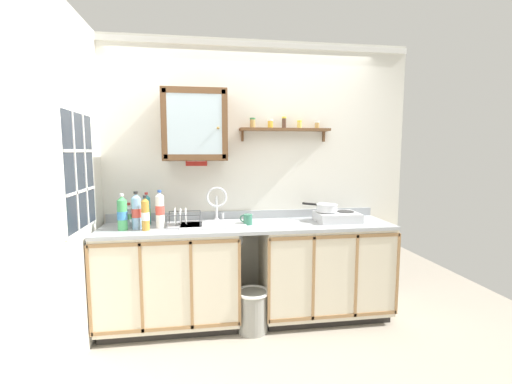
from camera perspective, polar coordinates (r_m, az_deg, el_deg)
floor at (r=3.11m, az=-0.06°, el=-23.78°), size 5.64×5.64×0.00m
back_wall at (r=3.40m, az=-1.85°, el=2.35°), size 3.24×0.07×2.62m
side_wall_left at (r=2.59m, az=-30.04°, el=-0.10°), size 0.05×3.49×2.62m
lower_cabinet_run at (r=3.28m, az=-13.92°, el=-13.63°), size 1.21×0.58×0.89m
lower_cabinet_run_right at (r=3.44m, az=11.05°, el=-12.53°), size 1.19×0.58×0.89m
countertop at (r=3.16m, az=-1.17°, el=-5.61°), size 2.60×0.60×0.03m
backsplash at (r=3.41m, az=-1.76°, el=-3.74°), size 2.60×0.02×0.08m
sink at (r=3.17m, az=-6.91°, el=-5.78°), size 0.57×0.43×0.48m
hot_plate_stove at (r=3.38m, az=13.15°, el=-3.97°), size 0.39×0.31×0.09m
saucepan at (r=3.35m, az=11.49°, el=-2.49°), size 0.29×0.28×0.08m
bottle_detergent_teal_0 at (r=3.26m, az=-17.48°, el=-2.87°), size 0.07×0.07×0.29m
bottle_opaque_white_1 at (r=3.10m, az=-15.49°, el=-2.87°), size 0.08×0.08×0.33m
bottle_water_clear_2 at (r=3.23m, az=-20.10°, el=-3.71°), size 0.07×0.07×0.21m
bottle_water_blue_3 at (r=3.12m, az=-19.02°, el=-3.06°), size 0.08×0.08×0.32m
bottle_juice_amber_4 at (r=3.04m, az=-17.70°, el=-3.52°), size 0.07×0.07×0.29m
bottle_soda_green_5 at (r=3.11m, az=-21.09°, el=-3.33°), size 0.08×0.08×0.31m
dish_rack at (r=3.15m, az=-11.89°, el=-4.78°), size 0.30×0.24×0.17m
mug at (r=3.14m, az=-1.41°, el=-4.50°), size 0.11×0.08×0.09m
wall_cabinet at (r=3.20m, az=-9.96°, el=10.70°), size 0.56×0.33×0.62m
spice_shelf at (r=3.37m, az=4.62°, el=10.37°), size 0.87×0.14×0.23m
warning_sign at (r=3.34m, az=-9.79°, el=6.25°), size 0.20×0.01×0.24m
window at (r=2.90m, az=-27.08°, el=3.08°), size 0.03×0.64×0.90m
trash_bin at (r=3.21m, az=-0.54°, el=-18.78°), size 0.30×0.30×0.37m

